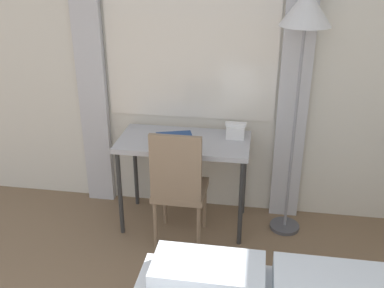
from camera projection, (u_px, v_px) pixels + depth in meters
wall_back_with_window at (207, 58)px, 3.62m from camera, size 4.66×0.13×2.70m
desk at (184, 148)px, 3.60m from camera, size 1.05×0.54×0.78m
desk_chair at (179, 184)px, 3.40m from camera, size 0.40×0.40×0.98m
standing_lamp at (305, 24)px, 3.11m from camera, size 0.37×0.37×1.93m
telephone at (236, 131)px, 3.60m from camera, size 0.17×0.14×0.12m
book at (174, 137)px, 3.59m from camera, size 0.32×0.26×0.02m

